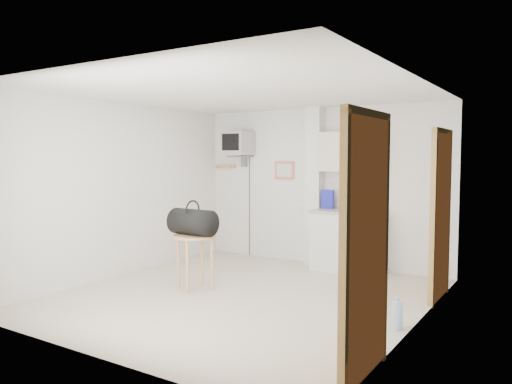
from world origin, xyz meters
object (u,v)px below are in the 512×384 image
Objects in this scene: duffel_bag at (193,222)px; water_bottle at (397,315)px; round_table at (195,244)px; crt_television at (238,144)px.

duffel_bag reaches higher than water_bottle.
water_bottle is (2.70, -0.09, -0.74)m from duffel_bag.
round_table is 0.29m from duffel_bag.
crt_television is 2.46m from duffel_bag.
crt_television reaches higher than water_bottle.
duffel_bag is (-0.01, -0.02, 0.29)m from round_table.
crt_television is 3.03× the size of round_table.
water_bottle is at bearing -2.48° from round_table.
water_bottle is at bearing -32.54° from crt_television.
water_bottle is (2.69, -0.12, -0.45)m from round_table.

